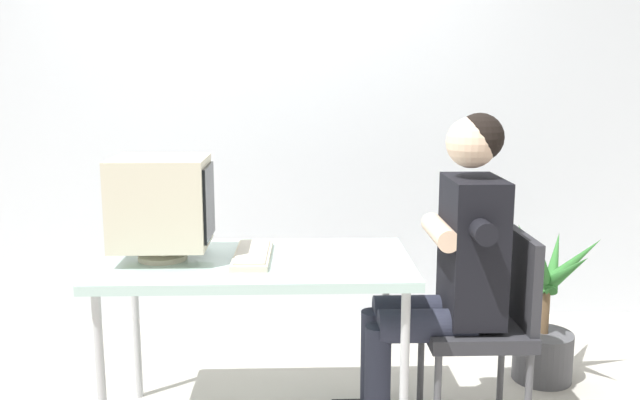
{
  "coord_description": "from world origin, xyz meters",
  "views": [
    {
      "loc": [
        0.17,
        -2.77,
        1.52
      ],
      "look_at": [
        0.27,
        0.0,
        1.0
      ],
      "focal_mm": 38.29,
      "sensor_mm": 36.0,
      "label": 1
    }
  ],
  "objects_px": {
    "desk": "(257,272)",
    "potted_plant": "(545,320)",
    "office_chair": "(489,317)",
    "keyboard": "(253,254)",
    "crt_monitor": "(162,203)",
    "person_seated": "(449,260)"
  },
  "relations": [
    {
      "from": "desk",
      "to": "office_chair",
      "type": "relative_size",
      "value": 1.51
    },
    {
      "from": "desk",
      "to": "person_seated",
      "type": "distance_m",
      "value": 0.81
    },
    {
      "from": "office_chair",
      "to": "potted_plant",
      "type": "relative_size",
      "value": 1.08
    },
    {
      "from": "office_chair",
      "to": "potted_plant",
      "type": "distance_m",
      "value": 0.63
    },
    {
      "from": "desk",
      "to": "office_chair",
      "type": "bearing_deg",
      "value": -1.33
    },
    {
      "from": "person_seated",
      "to": "potted_plant",
      "type": "bearing_deg",
      "value": 36.47
    },
    {
      "from": "potted_plant",
      "to": "office_chair",
      "type": "bearing_deg",
      "value": -133.31
    },
    {
      "from": "crt_monitor",
      "to": "person_seated",
      "type": "xyz_separation_m",
      "value": [
        1.19,
        -0.03,
        -0.24
      ]
    },
    {
      "from": "crt_monitor",
      "to": "person_seated",
      "type": "height_order",
      "value": "person_seated"
    },
    {
      "from": "desk",
      "to": "person_seated",
      "type": "bearing_deg",
      "value": -1.63
    },
    {
      "from": "keyboard",
      "to": "person_seated",
      "type": "xyz_separation_m",
      "value": [
        0.82,
        -0.04,
        -0.02
      ]
    },
    {
      "from": "desk",
      "to": "keyboard",
      "type": "distance_m",
      "value": 0.07
    },
    {
      "from": "desk",
      "to": "potted_plant",
      "type": "height_order",
      "value": "potted_plant"
    },
    {
      "from": "crt_monitor",
      "to": "person_seated",
      "type": "relative_size",
      "value": 0.31
    },
    {
      "from": "crt_monitor",
      "to": "keyboard",
      "type": "bearing_deg",
      "value": 1.29
    },
    {
      "from": "office_chair",
      "to": "person_seated",
      "type": "bearing_deg",
      "value": 180.0
    },
    {
      "from": "office_chair",
      "to": "keyboard",
      "type": "bearing_deg",
      "value": 177.61
    },
    {
      "from": "keyboard",
      "to": "office_chair",
      "type": "bearing_deg",
      "value": -2.39
    },
    {
      "from": "crt_monitor",
      "to": "potted_plant",
      "type": "distance_m",
      "value": 1.95
    },
    {
      "from": "desk",
      "to": "crt_monitor",
      "type": "bearing_deg",
      "value": 178.45
    },
    {
      "from": "crt_monitor",
      "to": "office_chair",
      "type": "bearing_deg",
      "value": -1.4
    },
    {
      "from": "desk",
      "to": "potted_plant",
      "type": "distance_m",
      "value": 1.51
    }
  ]
}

